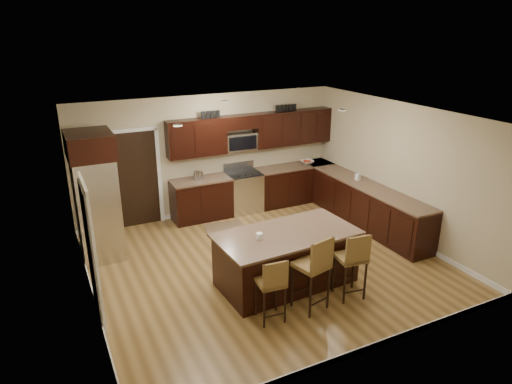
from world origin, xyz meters
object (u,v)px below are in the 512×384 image
stool_right (353,258)px  stool_mid (315,265)px  range (243,191)px  island (286,260)px  stool_left (272,283)px  refrigerator (96,195)px

stool_right → stool_mid: bearing=-172.7°
range → island: size_ratio=0.47×
range → stool_left: bearing=-109.1°
range → stool_mid: stool_mid is taller
stool_right → refrigerator: bearing=142.4°
range → stool_right: 4.06m
stool_left → stool_mid: stool_mid is taller
stool_mid → stool_right: size_ratio=1.07×
stool_left → refrigerator: (-1.90, 3.25, 0.57)m
range → stool_mid: bearing=-99.8°
island → stool_left: size_ratio=2.31×
range → stool_mid: size_ratio=0.92×
range → stool_left: 4.28m
stool_mid → refrigerator: (-2.60, 3.26, 0.45)m
stool_mid → stool_left: bearing=165.8°
stool_mid → refrigerator: size_ratio=0.51×
island → stool_right: 1.13m
island → stool_left: stool_left is taller
range → island: (-0.69, -3.20, -0.04)m
stool_left → refrigerator: bearing=125.1°
island → stool_mid: 0.91m
stool_right → island: bearing=136.4°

